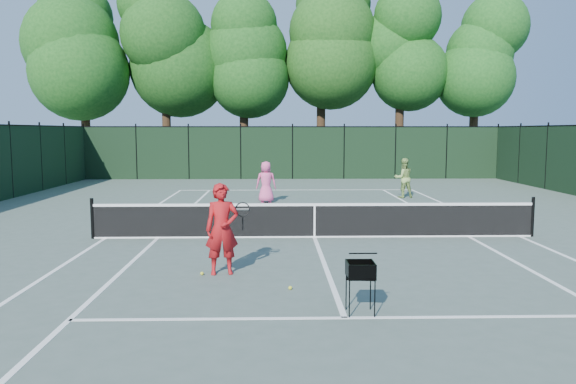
{
  "coord_description": "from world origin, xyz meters",
  "views": [
    {
      "loc": [
        -1.05,
        -14.55,
        2.81
      ],
      "look_at": [
        -0.67,
        1.0,
        1.1
      ],
      "focal_mm": 35.0,
      "sensor_mm": 36.0,
      "label": 1
    }
  ],
  "objects_px": {
    "coach": "(222,229)",
    "loose_ball_near_cart": "(290,288)",
    "player_green": "(403,178)",
    "player_pink": "(266,182)",
    "loose_ball_midcourt": "(202,273)",
    "ball_hopper": "(361,270)"
  },
  "relations": [
    {
      "from": "player_green",
      "to": "ball_hopper",
      "type": "relative_size",
      "value": 2.04
    },
    {
      "from": "coach",
      "to": "player_pink",
      "type": "relative_size",
      "value": 1.11
    },
    {
      "from": "player_green",
      "to": "loose_ball_near_cart",
      "type": "xyz_separation_m",
      "value": [
        -5.13,
        -13.6,
        -0.79
      ]
    },
    {
      "from": "player_green",
      "to": "loose_ball_near_cart",
      "type": "relative_size",
      "value": 24.36
    },
    {
      "from": "coach",
      "to": "player_green",
      "type": "bearing_deg",
      "value": 52.33
    },
    {
      "from": "coach",
      "to": "ball_hopper",
      "type": "height_order",
      "value": "coach"
    },
    {
      "from": "ball_hopper",
      "to": "loose_ball_near_cart",
      "type": "relative_size",
      "value": 11.93
    },
    {
      "from": "player_green",
      "to": "loose_ball_near_cart",
      "type": "distance_m",
      "value": 14.56
    },
    {
      "from": "player_pink",
      "to": "loose_ball_near_cart",
      "type": "bearing_deg",
      "value": 90.67
    },
    {
      "from": "player_green",
      "to": "loose_ball_near_cart",
      "type": "bearing_deg",
      "value": 61.3
    },
    {
      "from": "player_pink",
      "to": "loose_ball_near_cart",
      "type": "relative_size",
      "value": 23.76
    },
    {
      "from": "player_green",
      "to": "ball_hopper",
      "type": "xyz_separation_m",
      "value": [
        -4.1,
        -14.92,
        -0.15
      ]
    },
    {
      "from": "coach",
      "to": "loose_ball_near_cart",
      "type": "relative_size",
      "value": 26.34
    },
    {
      "from": "coach",
      "to": "loose_ball_midcourt",
      "type": "xyz_separation_m",
      "value": [
        -0.4,
        -0.09,
        -0.86
      ]
    },
    {
      "from": "ball_hopper",
      "to": "coach",
      "type": "bearing_deg",
      "value": 142.54
    },
    {
      "from": "ball_hopper",
      "to": "loose_ball_midcourt",
      "type": "distance_m",
      "value": 3.68
    },
    {
      "from": "player_green",
      "to": "loose_ball_midcourt",
      "type": "relative_size",
      "value": 24.36
    },
    {
      "from": "ball_hopper",
      "to": "loose_ball_near_cart",
      "type": "height_order",
      "value": "ball_hopper"
    },
    {
      "from": "ball_hopper",
      "to": "loose_ball_midcourt",
      "type": "bearing_deg",
      "value": 148.1
    },
    {
      "from": "player_pink",
      "to": "loose_ball_midcourt",
      "type": "distance_m",
      "value": 11.18
    },
    {
      "from": "coach",
      "to": "player_green",
      "type": "relative_size",
      "value": 1.08
    },
    {
      "from": "ball_hopper",
      "to": "player_pink",
      "type": "bearing_deg",
      "value": 105.98
    }
  ]
}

